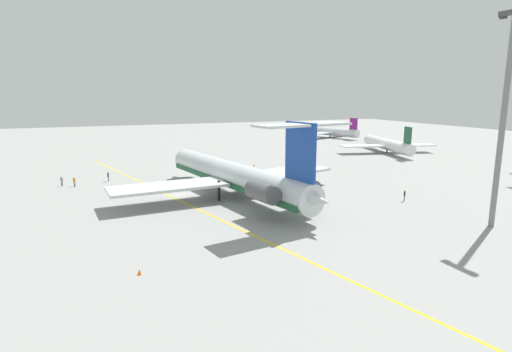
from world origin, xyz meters
TOP-DOWN VIEW (x-y plane):
  - ground at (0.00, 0.00)m, footprint 331.29×331.29m
  - main_jetliner at (5.56, 7.66)m, footprint 44.87×39.91m
  - airliner_far_left at (-70.79, 72.72)m, footprint 25.92×26.00m
  - airliner_mid_left at (-28.03, 65.11)m, footprint 27.58×27.53m
  - ground_crew_near_nose at (-15.93, -11.07)m, footprint 0.46×0.29m
  - ground_crew_near_tail at (17.60, 31.22)m, footprint 0.30×0.37m
  - ground_crew_portside at (-13.40, -17.02)m, footprint 0.29×0.45m
  - ground_crew_starboard at (-14.91, -19.18)m, footprint 0.28×0.44m
  - safety_cone_nose at (-21.60, 21.56)m, footprint 0.40×0.40m
  - safety_cone_wingtip at (29.66, -10.72)m, footprint 0.40×0.40m
  - taxiway_centreline at (4.31, -1.38)m, footprint 96.12×23.42m
  - light_mast at (31.78, 32.59)m, footprint 4.00×0.70m

SIDE VIEW (x-z plane):
  - ground at x=0.00m, z-range 0.00..0.00m
  - taxiway_centreline at x=4.31m, z-range 0.00..0.01m
  - safety_cone_nose at x=-21.60m, z-range 0.00..0.55m
  - safety_cone_wingtip at x=29.66m, z-range 0.00..0.55m
  - ground_crew_starboard at x=-14.91m, z-range 0.23..1.97m
  - ground_crew_near_tail at x=17.60m, z-range 0.23..1.97m
  - ground_crew_portside at x=-13.40m, z-range 0.24..2.05m
  - ground_crew_near_nose at x=-15.93m, z-range 0.24..2.06m
  - airliner_far_left at x=-70.79m, z-range -1.63..6.30m
  - airliner_mid_left at x=-28.03m, z-range -1.71..6.61m
  - main_jetliner at x=5.56m, z-range -2.98..10.14m
  - light_mast at x=31.78m, z-range 1.22..27.42m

